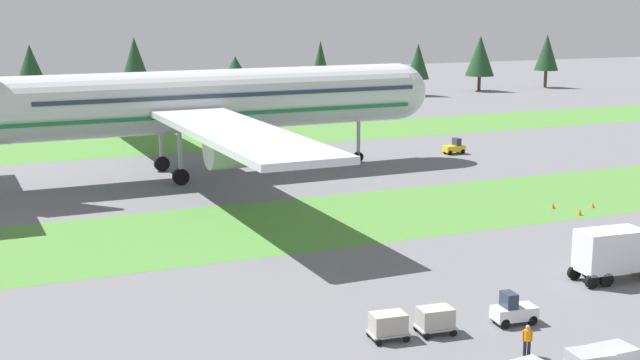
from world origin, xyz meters
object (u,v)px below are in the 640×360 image
object	(u,v)px
taxiway_marker_0	(580,212)
taxiway_marker_2	(553,205)
pushback_tractor	(454,147)
catering_truck	(621,252)
baggage_tug	(513,311)
ground_crew_marshaller	(527,339)
cargo_dolly_second	(388,324)
taxiway_marker_1	(593,205)
airliner	(191,101)
cargo_dolly_lead	(435,318)

from	to	relation	value
taxiway_marker_0	taxiway_marker_2	size ratio (longest dim) A/B	1.04
pushback_tractor	catering_truck	bearing A→B (deg)	160.02
baggage_tug	ground_crew_marshaller	world-z (taller)	baggage_tug
catering_truck	taxiway_marker_0	distance (m)	18.27
cargo_dolly_second	catering_truck	bearing A→B (deg)	104.99
taxiway_marker_0	baggage_tug	bearing A→B (deg)	-137.29
taxiway_marker_1	taxiway_marker_2	size ratio (longest dim) A/B	0.81
airliner	ground_crew_marshaller	bearing A→B (deg)	2.89
baggage_tug	pushback_tractor	size ratio (longest dim) A/B	1.03
ground_crew_marshaller	taxiway_marker_2	distance (m)	35.05
cargo_dolly_lead	taxiway_marker_1	distance (m)	35.89
cargo_dolly_lead	taxiway_marker_1	size ratio (longest dim) A/B	5.06
catering_truck	pushback_tractor	size ratio (longest dim) A/B	2.71
baggage_tug	cargo_dolly_lead	world-z (taller)	baggage_tug
ground_crew_marshaller	taxiway_marker_0	xyz separation A→B (m)	(23.23, 23.69, -0.65)
ground_crew_marshaller	taxiway_marker_1	size ratio (longest dim) A/B	3.77
baggage_tug	cargo_dolly_second	world-z (taller)	baggage_tug
cargo_dolly_second	catering_truck	xyz separation A→B (m)	(19.54, 3.22, 1.03)
airliner	baggage_tug	distance (m)	51.16
airliner	pushback_tractor	bearing A→B (deg)	90.00
taxiway_marker_2	taxiway_marker_1	bearing A→B (deg)	-17.93
catering_truck	taxiway_marker_1	xyz separation A→B (m)	(12.53, 17.38, -1.72)
cargo_dolly_second	airliner	bearing A→B (deg)	-176.71
baggage_tug	pushback_tractor	xyz separation A→B (m)	(27.73, 50.92, 0.00)
taxiway_marker_1	pushback_tractor	bearing A→B (deg)	83.17
airliner	baggage_tug	bearing A→B (deg)	5.57
airliner	taxiway_marker_1	xyz separation A→B (m)	(30.04, -28.92, -7.94)
airliner	taxiway_marker_1	distance (m)	42.45
cargo_dolly_second	pushback_tractor	world-z (taller)	pushback_tractor
cargo_dolly_second	ground_crew_marshaller	distance (m)	7.63
cargo_dolly_lead	catering_truck	size ratio (longest dim) A/B	0.33
pushback_tractor	taxiway_marker_0	distance (m)	32.09
baggage_tug	cargo_dolly_lead	size ratio (longest dim) A/B	1.16
pushback_tractor	cargo_dolly_lead	bearing A→B (deg)	145.95
cargo_dolly_second	catering_truck	distance (m)	19.83
cargo_dolly_second	ground_crew_marshaller	size ratio (longest dim) A/B	1.34
cargo_dolly_lead	cargo_dolly_second	xyz separation A→B (m)	(-2.89, 0.28, 0.00)
catering_truck	ground_crew_marshaller	xyz separation A→B (m)	(-13.74, -8.17, -1.01)
baggage_tug	taxiway_marker_2	world-z (taller)	baggage_tug
airliner	taxiway_marker_2	distance (m)	39.14
taxiway_marker_2	baggage_tug	bearing A→B (deg)	-132.42
cargo_dolly_lead	cargo_dolly_second	size ratio (longest dim) A/B	1.00
taxiway_marker_2	catering_truck	bearing A→B (deg)	-115.75
taxiway_marker_0	catering_truck	bearing A→B (deg)	-121.45
airliner	cargo_dolly_lead	distance (m)	50.33
cargo_dolly_lead	taxiway_marker_2	world-z (taller)	cargo_dolly_lead
ground_crew_marshaller	taxiway_marker_0	bearing A→B (deg)	-102.45
cargo_dolly_second	ground_crew_marshaller	xyz separation A→B (m)	(5.80, -4.95, 0.03)
cargo_dolly_lead	taxiway_marker_2	bearing A→B (deg)	136.37
cargo_dolly_second	pushback_tractor	bearing A→B (deg)	150.25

